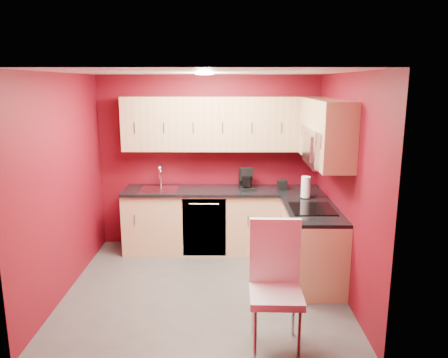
{
  "coord_description": "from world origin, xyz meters",
  "views": [
    {
      "loc": [
        0.25,
        -4.81,
        2.39
      ],
      "look_at": [
        0.22,
        0.55,
        1.2
      ],
      "focal_mm": 35.0,
      "sensor_mm": 36.0,
      "label": 1
    }
  ],
  "objects_px": {
    "coffee_maker": "(247,179)",
    "napkin_holder": "(282,185)",
    "microwave": "(325,147)",
    "sink": "(159,187)",
    "paper_towel": "(306,187)",
    "dining_chair": "(276,288)"
  },
  "relations": [
    {
      "from": "sink",
      "to": "microwave",
      "type": "bearing_deg",
      "value": -25.6
    },
    {
      "from": "coffee_maker",
      "to": "napkin_holder",
      "type": "xyz_separation_m",
      "value": [
        0.49,
        -0.02,
        -0.08
      ]
    },
    {
      "from": "microwave",
      "to": "paper_towel",
      "type": "height_order",
      "value": "microwave"
    },
    {
      "from": "sink",
      "to": "napkin_holder",
      "type": "xyz_separation_m",
      "value": [
        1.74,
        -0.02,
        0.03
      ]
    },
    {
      "from": "coffee_maker",
      "to": "napkin_holder",
      "type": "bearing_deg",
      "value": -23.64
    },
    {
      "from": "microwave",
      "to": "dining_chair",
      "type": "distance_m",
      "value": 1.9
    },
    {
      "from": "napkin_holder",
      "to": "paper_towel",
      "type": "height_order",
      "value": "paper_towel"
    },
    {
      "from": "dining_chair",
      "to": "paper_towel",
      "type": "bearing_deg",
      "value": 74.56
    },
    {
      "from": "microwave",
      "to": "paper_towel",
      "type": "xyz_separation_m",
      "value": [
        -0.1,
        0.53,
        -0.61
      ]
    },
    {
      "from": "microwave",
      "to": "napkin_holder",
      "type": "distance_m",
      "value": 1.24
    },
    {
      "from": "coffee_maker",
      "to": "dining_chair",
      "type": "xyz_separation_m",
      "value": [
        0.15,
        -2.39,
        -0.47
      ]
    },
    {
      "from": "napkin_holder",
      "to": "paper_towel",
      "type": "bearing_deg",
      "value": -61.02
    },
    {
      "from": "sink",
      "to": "dining_chair",
      "type": "bearing_deg",
      "value": -59.77
    },
    {
      "from": "coffee_maker",
      "to": "paper_towel",
      "type": "xyz_separation_m",
      "value": [
        0.74,
        -0.46,
        -0.01
      ]
    },
    {
      "from": "sink",
      "to": "napkin_holder",
      "type": "distance_m",
      "value": 1.74
    },
    {
      "from": "microwave",
      "to": "sink",
      "type": "height_order",
      "value": "microwave"
    },
    {
      "from": "napkin_holder",
      "to": "dining_chair",
      "type": "relative_size",
      "value": 0.11
    },
    {
      "from": "coffee_maker",
      "to": "napkin_holder",
      "type": "distance_m",
      "value": 0.5
    },
    {
      "from": "microwave",
      "to": "dining_chair",
      "type": "bearing_deg",
      "value": -116.37
    },
    {
      "from": "sink",
      "to": "napkin_holder",
      "type": "bearing_deg",
      "value": -0.79
    },
    {
      "from": "microwave",
      "to": "coffee_maker",
      "type": "relative_size",
      "value": 2.54
    },
    {
      "from": "paper_towel",
      "to": "dining_chair",
      "type": "bearing_deg",
      "value": -107.03
    }
  ]
}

